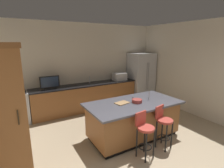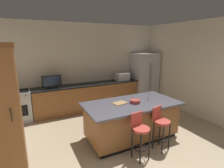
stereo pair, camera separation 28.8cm
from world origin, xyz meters
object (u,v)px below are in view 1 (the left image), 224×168
(refrigerator, at_px, (141,77))
(microwave, at_px, (119,77))
(kitchen_island, at_px, (133,119))
(bar_stool_right, at_px, (163,123))
(range_oven, at_px, (15,108))
(cabinet_tower, at_px, (4,118))
(cutting_board, at_px, (122,103))
(tv_remote, at_px, (134,99))
(fruit_bowl, at_px, (137,101))
(bar_stool_left, at_px, (145,131))
(tv_monitor, at_px, (50,83))

(refrigerator, distance_m, microwave, 0.99)
(kitchen_island, bearing_deg, bar_stool_right, -67.12)
(kitchen_island, xyz_separation_m, range_oven, (-2.51, 2.29, 0.01))
(cabinet_tower, relative_size, cutting_board, 7.03)
(refrigerator, bearing_deg, tv_remote, -132.90)
(refrigerator, height_order, fruit_bowl, refrigerator)
(refrigerator, relative_size, fruit_bowl, 7.76)
(fruit_bowl, bearing_deg, range_oven, 137.86)
(cabinet_tower, bearing_deg, kitchen_island, 5.16)
(bar_stool_right, bearing_deg, microwave, 62.46)
(range_oven, height_order, tv_remote, range_oven)
(refrigerator, bearing_deg, fruit_bowl, -131.08)
(bar_stool_left, bearing_deg, tv_monitor, 103.44)
(range_oven, xyz_separation_m, cabinet_tower, (-0.14, -2.53, 0.73))
(range_oven, distance_m, microwave, 3.61)
(bar_stool_right, xyz_separation_m, tv_remote, (-0.14, 0.90, 0.34))
(kitchen_island, relative_size, range_oven, 2.45)
(microwave, height_order, bar_stool_left, microwave)
(cabinet_tower, distance_m, tv_monitor, 2.73)
(kitchen_island, xyz_separation_m, tv_remote, (0.16, 0.20, 0.45))
(range_oven, relative_size, cabinet_tower, 0.40)
(refrigerator, height_order, bar_stool_left, refrigerator)
(cabinet_tower, distance_m, microwave, 4.49)
(refrigerator, distance_m, bar_stool_left, 3.80)
(bar_stool_right, distance_m, fruit_bowl, 0.79)
(refrigerator, distance_m, fruit_bowl, 3.00)
(kitchen_island, distance_m, cabinet_tower, 2.76)
(bar_stool_right, relative_size, fruit_bowl, 3.90)
(refrigerator, distance_m, cabinet_tower, 5.30)
(refrigerator, relative_size, range_oven, 2.03)
(kitchen_island, xyz_separation_m, refrigerator, (2.04, 2.22, 0.49))
(fruit_bowl, bearing_deg, microwave, 67.10)
(microwave, relative_size, bar_stool_right, 0.50)
(fruit_bowl, height_order, cutting_board, fruit_bowl)
(kitchen_island, relative_size, bar_stool_right, 2.39)
(microwave, height_order, fruit_bowl, microwave)
(refrigerator, height_order, range_oven, refrigerator)
(cabinet_tower, bearing_deg, refrigerator, 27.69)
(bar_stool_left, distance_m, cutting_board, 0.91)
(cabinet_tower, height_order, tv_remote, cabinet_tower)
(range_oven, bearing_deg, kitchen_island, -42.38)
(tv_monitor, relative_size, fruit_bowl, 2.36)
(cabinet_tower, distance_m, bar_stool_left, 2.50)
(cabinet_tower, relative_size, tv_remote, 13.63)
(refrigerator, bearing_deg, kitchen_island, -132.54)
(kitchen_island, distance_m, microwave, 2.59)
(microwave, relative_size, cutting_board, 1.46)
(microwave, bearing_deg, tv_remote, -113.15)
(kitchen_island, height_order, fruit_bowl, fruit_bowl)
(cabinet_tower, xyz_separation_m, tv_monitor, (1.15, 2.48, -0.09))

